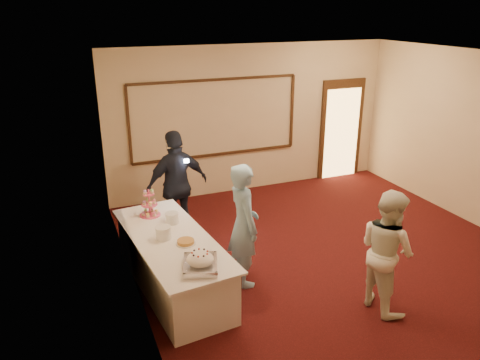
{
  "coord_description": "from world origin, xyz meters",
  "views": [
    {
      "loc": [
        -3.76,
        -5.11,
        3.69
      ],
      "look_at": [
        -1.21,
        1.17,
        1.15
      ],
      "focal_mm": 35.0,
      "sensor_mm": 36.0,
      "label": 1
    }
  ],
  "objects_px": {
    "buffet_table": "(173,263)",
    "tart": "(186,242)",
    "plate_stack_a": "(163,233)",
    "guest": "(177,185)",
    "woman": "(387,250)",
    "cupcake_stand": "(149,205)",
    "plate_stack_b": "(172,218)",
    "pavlova_tray": "(200,261)",
    "man": "(244,225)"
  },
  "relations": [
    {
      "from": "tart",
      "to": "man",
      "type": "bearing_deg",
      "value": 2.03
    },
    {
      "from": "man",
      "to": "guest",
      "type": "bearing_deg",
      "value": 17.18
    },
    {
      "from": "plate_stack_a",
      "to": "guest",
      "type": "xyz_separation_m",
      "value": [
        0.59,
        1.48,
        0.06
      ]
    },
    {
      "from": "plate_stack_a",
      "to": "buffet_table",
      "type": "bearing_deg",
      "value": -6.09
    },
    {
      "from": "tart",
      "to": "guest",
      "type": "height_order",
      "value": "guest"
    },
    {
      "from": "buffet_table",
      "to": "tart",
      "type": "xyz_separation_m",
      "value": [
        0.13,
        -0.24,
        0.41
      ]
    },
    {
      "from": "pavlova_tray",
      "to": "plate_stack_a",
      "type": "distance_m",
      "value": 0.92
    },
    {
      "from": "man",
      "to": "woman",
      "type": "relative_size",
      "value": 1.09
    },
    {
      "from": "plate_stack_b",
      "to": "woman",
      "type": "xyz_separation_m",
      "value": [
        2.28,
        -1.85,
        -0.04
      ]
    },
    {
      "from": "cupcake_stand",
      "to": "man",
      "type": "height_order",
      "value": "man"
    },
    {
      "from": "guest",
      "to": "plate_stack_a",
      "type": "bearing_deg",
      "value": 57.76
    },
    {
      "from": "cupcake_stand",
      "to": "plate_stack_b",
      "type": "xyz_separation_m",
      "value": [
        0.24,
        -0.39,
        -0.08
      ]
    },
    {
      "from": "buffet_table",
      "to": "guest",
      "type": "bearing_deg",
      "value": 71.91
    },
    {
      "from": "tart",
      "to": "woman",
      "type": "bearing_deg",
      "value": -27.48
    },
    {
      "from": "cupcake_stand",
      "to": "plate_stack_a",
      "type": "distance_m",
      "value": 0.81
    },
    {
      "from": "plate_stack_a",
      "to": "plate_stack_b",
      "type": "bearing_deg",
      "value": 61.7
    },
    {
      "from": "cupcake_stand",
      "to": "plate_stack_a",
      "type": "xyz_separation_m",
      "value": [
        0.01,
        -0.8,
        -0.07
      ]
    },
    {
      "from": "pavlova_tray",
      "to": "buffet_table",
      "type": "bearing_deg",
      "value": 98.55
    },
    {
      "from": "guest",
      "to": "buffet_table",
      "type": "bearing_deg",
      "value": 61.3
    },
    {
      "from": "man",
      "to": "woman",
      "type": "xyz_separation_m",
      "value": [
        1.44,
        -1.21,
        -0.07
      ]
    },
    {
      "from": "plate_stack_b",
      "to": "woman",
      "type": "relative_size",
      "value": 0.12
    },
    {
      "from": "woman",
      "to": "plate_stack_a",
      "type": "bearing_deg",
      "value": 57.99
    },
    {
      "from": "guest",
      "to": "plate_stack_b",
      "type": "bearing_deg",
      "value": 60.56
    },
    {
      "from": "pavlova_tray",
      "to": "woman",
      "type": "bearing_deg",
      "value": -13.43
    },
    {
      "from": "woman",
      "to": "guest",
      "type": "bearing_deg",
      "value": 31.16
    },
    {
      "from": "buffet_table",
      "to": "plate_stack_a",
      "type": "height_order",
      "value": "plate_stack_a"
    },
    {
      "from": "tart",
      "to": "woman",
      "type": "distance_m",
      "value": 2.56
    },
    {
      "from": "plate_stack_b",
      "to": "guest",
      "type": "relative_size",
      "value": 0.1
    },
    {
      "from": "pavlova_tray",
      "to": "tart",
      "type": "height_order",
      "value": "pavlova_tray"
    },
    {
      "from": "pavlova_tray",
      "to": "woman",
      "type": "xyz_separation_m",
      "value": [
        2.27,
        -0.54,
        -0.05
      ]
    },
    {
      "from": "pavlova_tray",
      "to": "plate_stack_b",
      "type": "height_order",
      "value": "pavlova_tray"
    },
    {
      "from": "cupcake_stand",
      "to": "buffet_table",
      "type": "bearing_deg",
      "value": -82.12
    },
    {
      "from": "plate_stack_a",
      "to": "guest",
      "type": "distance_m",
      "value": 1.59
    },
    {
      "from": "plate_stack_a",
      "to": "tart",
      "type": "xyz_separation_m",
      "value": [
        0.23,
        -0.25,
        -0.06
      ]
    },
    {
      "from": "cupcake_stand",
      "to": "plate_stack_b",
      "type": "relative_size",
      "value": 2.37
    },
    {
      "from": "buffet_table",
      "to": "plate_stack_b",
      "type": "distance_m",
      "value": 0.64
    },
    {
      "from": "cupcake_stand",
      "to": "guest",
      "type": "distance_m",
      "value": 0.9
    },
    {
      "from": "buffet_table",
      "to": "cupcake_stand",
      "type": "xyz_separation_m",
      "value": [
        -0.11,
        0.81,
        0.54
      ]
    },
    {
      "from": "cupcake_stand",
      "to": "tart",
      "type": "bearing_deg",
      "value": -76.84
    },
    {
      "from": "buffet_table",
      "to": "guest",
      "type": "relative_size",
      "value": 1.41
    },
    {
      "from": "plate_stack_a",
      "to": "cupcake_stand",
      "type": "bearing_deg",
      "value": 90.91
    },
    {
      "from": "buffet_table",
      "to": "pavlova_tray",
      "type": "height_order",
      "value": "pavlova_tray"
    },
    {
      "from": "plate_stack_b",
      "to": "plate_stack_a",
      "type": "bearing_deg",
      "value": -118.3
    },
    {
      "from": "pavlova_tray",
      "to": "cupcake_stand",
      "type": "relative_size",
      "value": 1.37
    },
    {
      "from": "pavlova_tray",
      "to": "guest",
      "type": "distance_m",
      "value": 2.4
    },
    {
      "from": "plate_stack_a",
      "to": "plate_stack_b",
      "type": "relative_size",
      "value": 1.1
    },
    {
      "from": "pavlova_tray",
      "to": "cupcake_stand",
      "type": "xyz_separation_m",
      "value": [
        -0.24,
        1.69,
        0.08
      ]
    },
    {
      "from": "cupcake_stand",
      "to": "man",
      "type": "bearing_deg",
      "value": -43.63
    },
    {
      "from": "buffet_table",
      "to": "tart",
      "type": "height_order",
      "value": "tart"
    },
    {
      "from": "cupcake_stand",
      "to": "plate_stack_b",
      "type": "height_order",
      "value": "cupcake_stand"
    }
  ]
}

